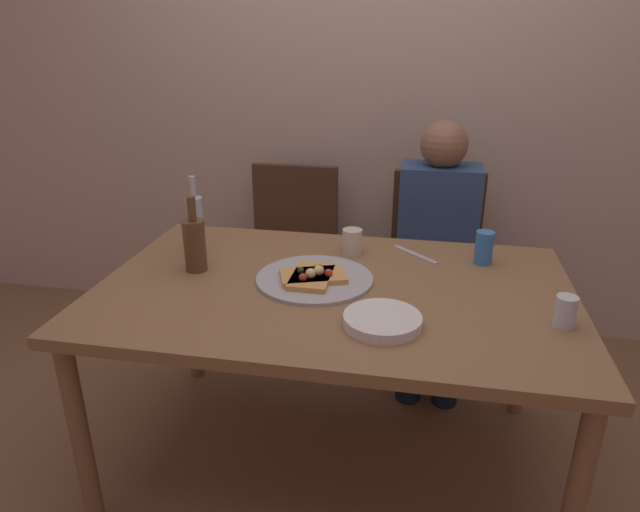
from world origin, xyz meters
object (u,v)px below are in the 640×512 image
(tumbler_near, at_px, (565,311))
(chair_left, at_px, (291,245))
(dining_table, at_px, (334,304))
(plate_stack, at_px, (382,321))
(pizza_slice_extra, at_px, (312,276))
(guest_in_sweater, at_px, (437,242))
(pizza_slice_last, at_px, (314,276))
(beer_bottle, at_px, (196,223))
(chair_right, at_px, (434,255))
(tumbler_far, at_px, (352,242))
(pizza_tray, at_px, (315,279))
(table_knife, at_px, (415,254))
(wine_bottle, at_px, (195,243))
(soda_can, at_px, (484,248))

(tumbler_near, height_order, chair_left, chair_left)
(dining_table, distance_m, plate_stack, 0.31)
(pizza_slice_extra, relative_size, guest_in_sweater, 0.19)
(pizza_slice_last, bearing_deg, guest_in_sweater, 60.01)
(beer_bottle, height_order, plate_stack, beer_bottle)
(chair_right, bearing_deg, tumbler_far, 61.17)
(tumbler_near, height_order, plate_stack, tumbler_near)
(tumbler_near, relative_size, chair_left, 0.10)
(tumbler_near, relative_size, guest_in_sweater, 0.08)
(pizza_tray, height_order, pizza_slice_last, pizza_slice_last)
(tumbler_near, xyz_separation_m, table_knife, (-0.44, 0.47, -0.04))
(pizza_tray, height_order, wine_bottle, wine_bottle)
(tumbler_near, bearing_deg, table_knife, 133.07)
(chair_right, bearing_deg, plate_stack, 81.73)
(tumbler_far, distance_m, table_knife, 0.24)
(dining_table, bearing_deg, plate_stack, -52.77)
(wine_bottle, distance_m, chair_left, 0.93)
(soda_can, bearing_deg, tumbler_far, 179.40)
(dining_table, xyz_separation_m, tumbler_far, (0.02, 0.30, 0.12))
(pizza_slice_last, bearing_deg, chair_right, 64.46)
(beer_bottle, bearing_deg, pizza_slice_last, -20.45)
(beer_bottle, height_order, soda_can, beer_bottle)
(tumbler_near, height_order, soda_can, soda_can)
(soda_can, bearing_deg, tumbler_near, -66.20)
(wine_bottle, xyz_separation_m, table_knife, (0.76, 0.29, -0.10))
(pizza_slice_extra, relative_size, wine_bottle, 0.81)
(pizza_slice_extra, height_order, tumbler_near, tumbler_near)
(tumbler_near, distance_m, chair_left, 1.52)
(wine_bottle, relative_size, tumbler_near, 2.90)
(table_knife, bearing_deg, pizza_slice_extra, 86.08)
(tumbler_far, distance_m, chair_right, 0.73)
(chair_left, bearing_deg, guest_in_sweater, 168.15)
(pizza_tray, height_order, table_knife, pizza_tray)
(soda_can, xyz_separation_m, table_knife, (-0.25, 0.03, -0.06))
(chair_left, bearing_deg, soda_can, 145.55)
(pizza_tray, height_order, pizza_slice_extra, pizza_slice_extra)
(pizza_slice_extra, bearing_deg, tumbler_far, 71.16)
(pizza_slice_extra, bearing_deg, guest_in_sweater, 59.83)
(plate_stack, bearing_deg, tumbler_far, 106.75)
(chair_left, bearing_deg, tumbler_near, 135.81)
(dining_table, xyz_separation_m, pizza_slice_extra, (-0.08, 0.01, 0.09))
(plate_stack, bearing_deg, table_knife, 82.38)
(pizza_slice_last, height_order, soda_can, soda_can)
(tumbler_far, bearing_deg, pizza_slice_last, -108.03)
(plate_stack, xyz_separation_m, chair_left, (-0.56, 1.14, -0.24))
(soda_can, xyz_separation_m, guest_in_sweater, (-0.16, 0.45, -0.15))
(chair_left, bearing_deg, pizza_tray, 109.07)
(pizza_slice_extra, xyz_separation_m, chair_right, (0.43, 0.89, -0.25))
(pizza_tray, distance_m, pizza_slice_last, 0.02)
(tumbler_near, relative_size, chair_right, 0.10)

